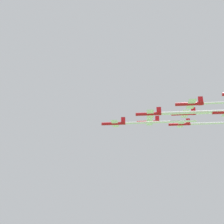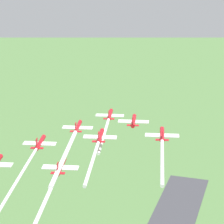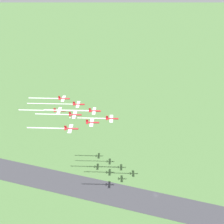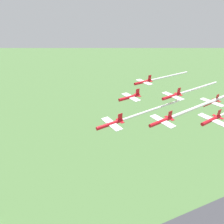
{
  "view_description": "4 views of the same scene",
  "coord_description": "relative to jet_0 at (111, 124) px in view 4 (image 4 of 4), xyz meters",
  "views": [
    {
      "loc": [
        -138.2,
        -42.08,
        72.25
      ],
      "look_at": [
        -13.27,
        -49.11,
        119.11
      ],
      "focal_mm": 50.0,
      "sensor_mm": 36.0,
      "label": 1
    },
    {
      "loc": [
        -20.48,
        -225.38,
        173.27
      ],
      "look_at": [
        -7.29,
        -44.68,
        114.77
      ],
      "focal_mm": 85.0,
      "sensor_mm": 36.0,
      "label": 2
    },
    {
      "loc": [
        128.97,
        -68.21,
        233.93
      ],
      "look_at": [
        -12.09,
        -49.66,
        119.66
      ],
      "focal_mm": 35.0,
      "sensor_mm": 36.0,
      "label": 3
    },
    {
      "loc": [
        -46.83,
        -16.34,
        147.61
      ],
      "look_at": [
        -5.41,
        -53.71,
        117.79
      ],
      "focal_mm": 28.0,
      "sensor_mm": 36.0,
      "label": 4
    }
  ],
  "objects": [
    {
      "name": "jet_1",
      "position": [
        -11.35,
        -13.65,
        0.64
      ],
      "size": [
        10.1,
        10.54,
        3.52
      ],
      "rotation": [
        0.0,
        0.0,
        6.12
      ],
      "color": "red"
    },
    {
      "name": "smoke_trail_0",
      "position": [
        -3.24,
        -19.84,
        -0.05
      ],
      "size": [
        5.85,
        30.33,
        0.94
      ],
      "rotation": [
        0.0,
        0.0,
        6.12
      ],
      "color": "white"
    },
    {
      "name": "smoke_trail_5",
      "position": [
        9.74,
        -52.06,
        4.48
      ],
      "size": [
        5.58,
        28.57,
        0.96
      ],
      "rotation": [
        0.0,
        0.0,
        6.12
      ],
      "color": "white"
    },
    {
      "name": "jet_4",
      "position": [
        -4.93,
        -30.2,
        3.41
      ],
      "size": [
        10.1,
        10.54,
        3.52
      ],
      "rotation": [
        0.0,
        0.0,
        6.12
      ],
      "color": "red"
    },
    {
      "name": "smoke_trail_4",
      "position": [
        -7.99,
        -48.93,
        3.36
      ],
      "size": [
        5.46,
        28.09,
        0.91
      ],
      "rotation": [
        0.0,
        0.0,
        6.12
      ],
      "color": "white"
    },
    {
      "name": "jet_2",
      "position": [
        6.42,
        -16.55,
        3.25
      ],
      "size": [
        10.1,
        10.54,
        3.52
      ],
      "rotation": [
        0.0,
        0.0,
        6.12
      ],
      "color": "red"
    },
    {
      "name": "jet_7",
      "position": [
        -16.28,
        -43.85,
        0.17
      ],
      "size": [
        10.1,
        10.54,
        3.52
      ],
      "rotation": [
        0.0,
        0.0,
        6.12
      ],
      "color": "red"
    },
    {
      "name": "jet_0",
      "position": [
        0.0,
        0.0,
        0.0
      ],
      "size": [
        10.1,
        10.54,
        3.52
      ],
      "rotation": [
        0.0,
        0.0,
        6.12
      ],
      "color": "red"
    },
    {
      "name": "jet_5",
      "position": [
        12.84,
        -33.1,
        4.53
      ],
      "size": [
        10.1,
        10.54,
        3.52
      ],
      "rotation": [
        0.0,
        0.0,
        6.12
      ],
      "color": "red"
    },
    {
      "name": "jet_3",
      "position": [
        -22.7,
        -27.3,
        0.79
      ],
      "size": [
        10.1,
        10.54,
        3.52
      ],
      "rotation": [
        0.0,
        0.0,
        6.12
      ],
      "color": "red"
    },
    {
      "name": "smoke_trail_1",
      "position": [
        -15.29,
        -37.79,
        0.59
      ],
      "size": [
        7.55,
        38.98,
        1.23
      ],
      "rotation": [
        0.0,
        0.0,
        6.12
      ],
      "color": "white"
    }
  ]
}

